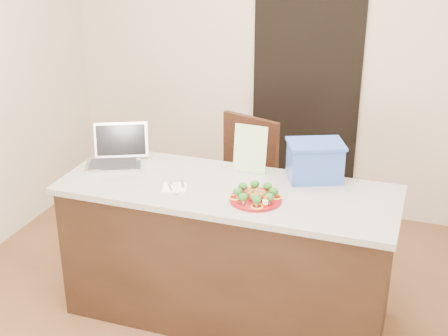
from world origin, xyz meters
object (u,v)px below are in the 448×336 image
(chair, at_px, (245,181))
(yogurt_bottle, at_px, (265,204))
(laptop, at_px, (117,152))
(plate, at_px, (256,199))
(napkin, at_px, (175,187))
(island, at_px, (227,252))
(blue_box, at_px, (315,161))

(chair, bearing_deg, yogurt_bottle, -48.42)
(yogurt_bottle, distance_m, laptop, 1.16)
(yogurt_bottle, bearing_deg, laptop, 162.87)
(plate, relative_size, napkin, 2.11)
(island, relative_size, plate, 6.81)
(yogurt_bottle, bearing_deg, island, 145.14)
(yogurt_bottle, distance_m, blue_box, 0.53)
(napkin, xyz_separation_m, chair, (0.18, 0.89, -0.31))
(island, distance_m, blue_box, 0.80)
(napkin, relative_size, blue_box, 0.35)
(plate, bearing_deg, blue_box, 58.44)
(napkin, relative_size, chair, 0.13)
(plate, height_order, blue_box, blue_box)
(island, height_order, plate, plate)
(plate, height_order, yogurt_bottle, yogurt_bottle)
(napkin, distance_m, laptop, 0.58)
(yogurt_bottle, height_order, laptop, laptop)
(yogurt_bottle, height_order, chair, chair)
(island, distance_m, plate, 0.53)
(plate, bearing_deg, island, 149.71)
(island, height_order, laptop, laptop)
(napkin, xyz_separation_m, yogurt_bottle, (0.59, -0.09, 0.03))
(napkin, bearing_deg, plate, -1.28)
(yogurt_bottle, relative_size, chair, 0.07)
(napkin, bearing_deg, chair, 78.88)
(plate, xyz_separation_m, blue_box, (0.26, 0.42, 0.11))
(napkin, height_order, yogurt_bottle, yogurt_bottle)
(island, height_order, napkin, napkin)
(yogurt_bottle, xyz_separation_m, chair, (-0.42, 0.98, -0.34))
(yogurt_bottle, xyz_separation_m, blue_box, (0.18, 0.50, 0.09))
(napkin, bearing_deg, blue_box, 27.77)
(island, bearing_deg, napkin, -158.91)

